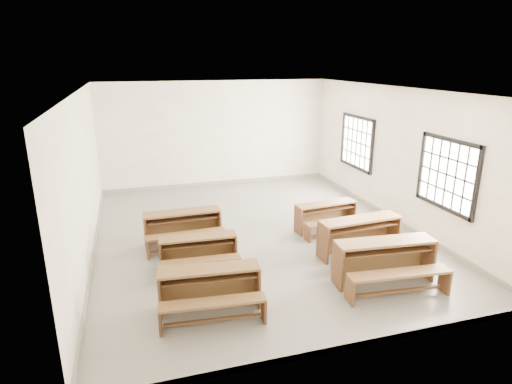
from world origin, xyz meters
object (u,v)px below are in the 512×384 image
object	(u,v)px
desk_set_0	(210,287)
desk_set_3	(386,259)
desk_set_4	(361,234)
desk_set_2	(183,226)
desk_set_5	(327,215)
desk_set_1	(198,250)

from	to	relation	value
desk_set_0	desk_set_3	distance (m)	3.11
desk_set_3	desk_set_4	size ratio (longest dim) A/B	1.03
desk_set_3	desk_set_4	bearing A→B (deg)	86.45
desk_set_2	desk_set_5	distance (m)	3.28
desk_set_2	desk_set_5	xyz separation A→B (m)	(3.27, -0.15, -0.04)
desk_set_4	desk_set_3	bearing A→B (deg)	-103.14
desk_set_0	desk_set_4	xyz separation A→B (m)	(3.28, 1.11, 0.03)
desk_set_3	desk_set_4	xyz separation A→B (m)	(0.17, 1.14, -0.01)
desk_set_5	desk_set_1	bearing A→B (deg)	-166.87
desk_set_3	desk_set_5	bearing A→B (deg)	92.93
desk_set_4	desk_set_5	bearing A→B (deg)	88.68
desk_set_2	desk_set_4	world-z (taller)	desk_set_4
desk_set_4	desk_set_1	bearing A→B (deg)	169.50
desk_set_3	desk_set_0	bearing A→B (deg)	-175.66
desk_set_0	desk_set_1	size ratio (longest dim) A/B	1.12
desk_set_0	desk_set_5	distance (m)	4.07
desk_set_1	desk_set_3	world-z (taller)	desk_set_3
desk_set_5	desk_set_0	bearing A→B (deg)	-147.50
desk_set_1	desk_set_4	bearing A→B (deg)	-3.03
desk_set_0	desk_set_3	size ratio (longest dim) A/B	0.90
desk_set_0	desk_set_4	size ratio (longest dim) A/B	0.93
desk_set_0	desk_set_4	bearing A→B (deg)	23.78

